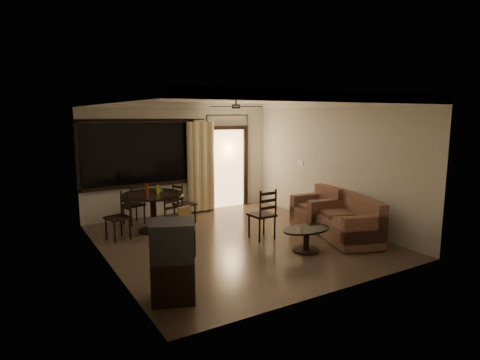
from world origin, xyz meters
TOP-DOWN VIEW (x-y plane):
  - ground at (0.00, 0.00)m, footprint 5.50×5.50m
  - room_shell at (0.59, 1.77)m, footprint 5.50×6.70m
  - dining_table at (-1.19, 1.51)m, footprint 1.32×1.32m
  - dining_chair_west at (-2.00, 1.29)m, footprint 0.51×0.51m
  - dining_chair_east at (-0.38, 1.72)m, footprint 0.51×0.51m
  - dining_chair_south at (-0.97, 0.68)m, footprint 0.51×0.55m
  - dining_chair_north at (-1.39, 2.27)m, footprint 0.51×0.51m
  - tv_cabinet at (-2.05, -1.81)m, footprint 0.73×0.70m
  - sofa at (1.96, -1.14)m, footprint 1.34×1.80m
  - armchair at (2.11, -0.07)m, footprint 0.97×0.97m
  - coffee_table at (0.79, -1.21)m, footprint 0.99×0.59m
  - side_chair at (0.52, -0.16)m, footprint 0.47×0.47m

SIDE VIEW (x-z plane):
  - ground at x=0.00m, z-range 0.00..0.00m
  - dining_chair_west at x=-2.00m, z-range -0.19..0.76m
  - dining_chair_east at x=-0.38m, z-range -0.19..0.76m
  - dining_chair_north at x=-1.39m, z-range -0.19..0.76m
  - coffee_table at x=0.79m, z-range 0.07..0.51m
  - dining_chair_south at x=-0.97m, z-range -0.17..0.78m
  - side_chair at x=0.52m, z-range -0.21..0.83m
  - sofa at x=1.96m, z-range -0.09..0.77m
  - armchair at x=2.11m, z-range -0.08..0.80m
  - tv_cabinet at x=-2.05m, z-range 0.00..1.10m
  - dining_table at x=-1.19m, z-range 0.13..1.17m
  - room_shell at x=0.59m, z-range -0.92..4.58m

